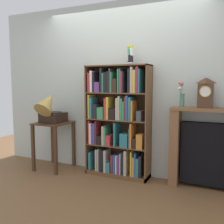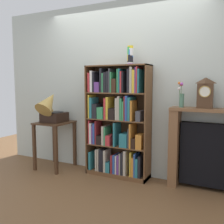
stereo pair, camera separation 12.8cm
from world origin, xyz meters
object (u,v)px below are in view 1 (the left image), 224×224
at_px(cup_stack, 130,55).
at_px(flower_vase, 182,96).
at_px(side_table_left, 54,134).
at_px(mantel_clock, 206,93).
at_px(fireplace_mantel, 206,149).
at_px(gramophone, 50,108).
at_px(bookshelf, 117,125).

bearing_deg(cup_stack, flower_vase, -0.86).
bearing_deg(side_table_left, cup_stack, 7.19).
xyz_separation_m(side_table_left, mantel_clock, (2.28, 0.15, 0.70)).
xyz_separation_m(side_table_left, fireplace_mantel, (2.32, 0.17, -0.04)).
height_order(mantel_clock, flower_vase, mantel_clock).
height_order(cup_stack, gramophone, cup_stack).
bearing_deg(mantel_clock, fireplace_mantel, 30.78).
relative_size(cup_stack, flower_vase, 0.80).
xyz_separation_m(cup_stack, gramophone, (-1.25, -0.24, -0.78)).
distance_m(cup_stack, gramophone, 1.50).
xyz_separation_m(bookshelf, cup_stack, (0.19, 0.04, 1.01)).
height_order(gramophone, mantel_clock, mantel_clock).
bearing_deg(flower_vase, cup_stack, 179.14).
bearing_deg(fireplace_mantel, mantel_clock, -149.22).
distance_m(side_table_left, fireplace_mantel, 2.33).
distance_m(cup_stack, fireplace_mantel, 1.65).
relative_size(side_table_left, flower_vase, 2.27).
bearing_deg(side_table_left, bookshelf, 6.53).
height_order(fireplace_mantel, flower_vase, flower_vase).
bearing_deg(bookshelf, flower_vase, 1.59).
height_order(bookshelf, mantel_clock, bookshelf).
distance_m(bookshelf, fireplace_mantel, 1.28).
bearing_deg(bookshelf, cup_stack, 10.86).
relative_size(bookshelf, gramophone, 2.96).
bearing_deg(mantel_clock, gramophone, -174.32).
bearing_deg(gramophone, fireplace_mantel, 6.13).
height_order(cup_stack, side_table_left, cup_stack).
xyz_separation_m(mantel_clock, flower_vase, (-0.30, -0.00, -0.05)).
bearing_deg(side_table_left, flower_vase, 4.24).
distance_m(mantel_clock, flower_vase, 0.30).
distance_m(side_table_left, mantel_clock, 2.39).
bearing_deg(cup_stack, gramophone, -169.29).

